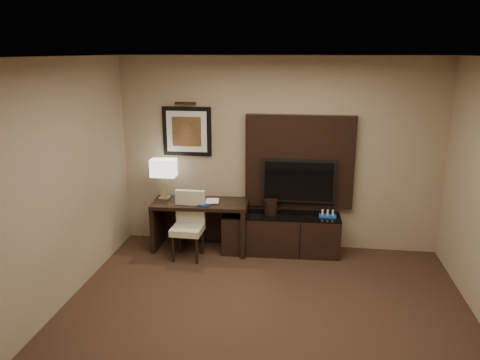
% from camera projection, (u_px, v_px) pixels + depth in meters
% --- Properties ---
extents(floor, '(4.50, 5.00, 0.01)m').
position_uv_depth(floor, '(259.00, 345.00, 4.54)').
color(floor, '#321F16').
rests_on(floor, ground).
extents(ceiling, '(4.50, 5.00, 0.01)m').
position_uv_depth(ceiling, '(263.00, 57.00, 3.82)').
color(ceiling, silver).
rests_on(ceiling, wall_back).
extents(wall_back, '(4.50, 0.01, 2.70)m').
position_uv_depth(wall_back, '(278.00, 154.00, 6.57)').
color(wall_back, '#9D896A').
rests_on(wall_back, floor).
extents(wall_left, '(0.01, 5.00, 2.70)m').
position_uv_depth(wall_left, '(28.00, 202.00, 4.48)').
color(wall_left, '#9D896A').
rests_on(wall_left, floor).
extents(desk, '(1.36, 0.65, 0.71)m').
position_uv_depth(desk, '(201.00, 226.00, 6.64)').
color(desk, black).
rests_on(desk, floor).
extents(credenza, '(1.63, 0.51, 0.56)m').
position_uv_depth(credenza, '(281.00, 234.00, 6.55)').
color(credenza, black).
rests_on(credenza, floor).
extents(tv_wall_panel, '(1.50, 0.12, 1.30)m').
position_uv_depth(tv_wall_panel, '(299.00, 162.00, 6.49)').
color(tv_wall_panel, black).
rests_on(tv_wall_panel, wall_back).
extents(tv, '(1.00, 0.08, 0.60)m').
position_uv_depth(tv, '(299.00, 181.00, 6.46)').
color(tv, black).
rests_on(tv, tv_wall_panel).
extents(artwork, '(0.70, 0.04, 0.70)m').
position_uv_depth(artwork, '(187.00, 131.00, 6.64)').
color(artwork, black).
rests_on(artwork, wall_back).
extents(picture_light, '(0.04, 0.04, 0.30)m').
position_uv_depth(picture_light, '(186.00, 103.00, 6.50)').
color(picture_light, '#422415').
rests_on(picture_light, wall_back).
extents(desk_chair, '(0.42, 0.48, 0.85)m').
position_uv_depth(desk_chair, '(188.00, 229.00, 6.33)').
color(desk_chair, beige).
rests_on(desk_chair, floor).
extents(table_lamp, '(0.40, 0.30, 0.57)m').
position_uv_depth(table_lamp, '(164.00, 179.00, 6.65)').
color(table_lamp, '#94875C').
rests_on(table_lamp, desk).
extents(desk_phone, '(0.27, 0.26, 0.11)m').
position_uv_depth(desk_phone, '(186.00, 198.00, 6.52)').
color(desk_phone, black).
rests_on(desk_phone, desk).
extents(blue_folder, '(0.29, 0.34, 0.02)m').
position_uv_depth(blue_folder, '(205.00, 202.00, 6.49)').
color(blue_folder, '#173C96').
rests_on(blue_folder, desk).
extents(book, '(0.18, 0.05, 0.24)m').
position_uv_depth(book, '(206.00, 194.00, 6.50)').
color(book, '#9E9A7C').
rests_on(book, desk).
extents(ice_bucket, '(0.20, 0.20, 0.21)m').
position_uv_depth(ice_bucket, '(271.00, 207.00, 6.50)').
color(ice_bucket, black).
rests_on(ice_bucket, credenza).
extents(minibar_tray, '(0.23, 0.14, 0.08)m').
position_uv_depth(minibar_tray, '(328.00, 214.00, 6.40)').
color(minibar_tray, '#194AA6').
rests_on(minibar_tray, credenza).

